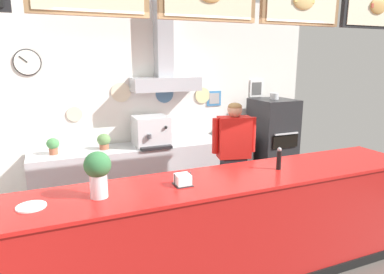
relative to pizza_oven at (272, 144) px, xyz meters
name	(u,v)px	position (x,y,z in m)	size (l,w,h in m)	color
ground_plane	(204,269)	(-2.03, -1.71, -0.75)	(6.86, 6.86, 0.00)	#514C47
back_wall_assembly	(146,95)	(-2.02, 0.42, 0.86)	(5.71, 2.42, 3.03)	gray
service_counter	(215,233)	(-2.03, -1.95, -0.21)	(4.38, 0.74, 1.07)	#B21916
back_prep_counter	(149,175)	(-2.08, 0.15, -0.30)	(3.25, 0.59, 0.90)	#B7BABF
pizza_oven	(272,144)	(0.00, 0.00, 0.00)	(0.62, 0.71, 1.59)	#232326
shop_worker	(233,159)	(-1.21, -0.83, 0.11)	(0.56, 0.31, 1.59)	#232328
espresso_machine	(151,131)	(-2.03, 0.13, 0.36)	(0.49, 0.52, 0.42)	silver
potted_sage	(53,145)	(-3.36, 0.17, 0.28)	(0.16, 0.16, 0.22)	#9E563D
potted_thyme	(104,141)	(-2.70, 0.17, 0.27)	(0.18, 0.18, 0.22)	#9E563D
pepper_grinder	(279,159)	(-1.34, -1.94, 0.43)	(0.05, 0.05, 0.22)	black
condiment_plate	(31,207)	(-3.56, -1.95, 0.33)	(0.21, 0.21, 0.01)	white
basil_vase	(98,172)	(-3.07, -1.96, 0.53)	(0.21, 0.21, 0.37)	silver
napkin_holder	(183,180)	(-2.37, -1.97, 0.37)	(0.16, 0.15, 0.11)	#262628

